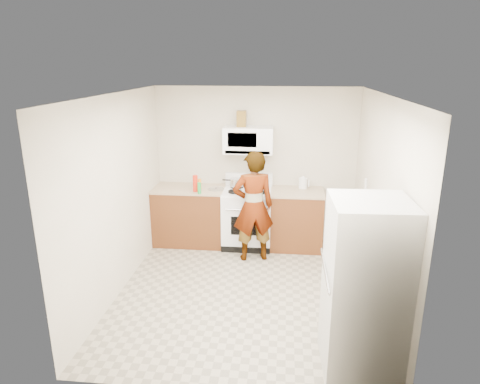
# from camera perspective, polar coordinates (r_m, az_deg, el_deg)

# --- Properties ---
(floor) EXTENTS (3.60, 3.60, 0.00)m
(floor) POSITION_cam_1_polar(r_m,az_deg,el_deg) (5.70, 0.63, -13.07)
(floor) COLOR gray
(floor) RESTS_ON ground
(back_wall) EXTENTS (3.20, 0.02, 2.50)m
(back_wall) POSITION_cam_1_polar(r_m,az_deg,el_deg) (6.91, 2.07, 3.52)
(back_wall) COLOR beige
(back_wall) RESTS_ON floor
(right_wall) EXTENTS (0.02, 3.60, 2.50)m
(right_wall) POSITION_cam_1_polar(r_m,az_deg,el_deg) (5.29, 18.08, -1.54)
(right_wall) COLOR beige
(right_wall) RESTS_ON floor
(cabinet_left) EXTENTS (1.12, 0.62, 0.90)m
(cabinet_left) POSITION_cam_1_polar(r_m,az_deg,el_deg) (7.00, -6.71, -3.24)
(cabinet_left) COLOR brown
(cabinet_left) RESTS_ON floor
(counter_left) EXTENTS (1.14, 0.64, 0.03)m
(counter_left) POSITION_cam_1_polar(r_m,az_deg,el_deg) (6.86, -6.84, 0.43)
(counter_left) COLOR tan
(counter_left) RESTS_ON cabinet_left
(cabinet_right) EXTENTS (0.80, 0.62, 0.90)m
(cabinet_right) POSITION_cam_1_polar(r_m,az_deg,el_deg) (6.85, 7.52, -3.75)
(cabinet_right) COLOR brown
(cabinet_right) RESTS_ON floor
(counter_right) EXTENTS (0.82, 0.64, 0.03)m
(counter_right) POSITION_cam_1_polar(r_m,az_deg,el_deg) (6.70, 7.67, -0.01)
(counter_right) COLOR tan
(counter_right) RESTS_ON cabinet_right
(gas_range) EXTENTS (0.76, 0.65, 1.13)m
(gas_range) POSITION_cam_1_polar(r_m,az_deg,el_deg) (6.85, 0.98, -3.29)
(gas_range) COLOR white
(gas_range) RESTS_ON floor
(microwave) EXTENTS (0.76, 0.38, 0.40)m
(microwave) POSITION_cam_1_polar(r_m,az_deg,el_deg) (6.65, 1.13, 6.96)
(microwave) COLOR white
(microwave) RESTS_ON back_wall
(person) EXTENTS (0.69, 0.54, 1.66)m
(person) POSITION_cam_1_polar(r_m,az_deg,el_deg) (6.25, 1.78, -1.94)
(person) COLOR tan
(person) RESTS_ON floor
(fridge) EXTENTS (0.73, 0.73, 1.70)m
(fridge) POSITION_cam_1_polar(r_m,az_deg,el_deg) (4.21, 16.26, -12.18)
(fridge) COLOR white
(fridge) RESTS_ON floor
(kettle) EXTENTS (0.17, 0.17, 0.16)m
(kettle) POSITION_cam_1_polar(r_m,az_deg,el_deg) (6.84, 8.40, 1.18)
(kettle) COLOR white
(kettle) RESTS_ON counter_right
(jug) EXTENTS (0.14, 0.14, 0.24)m
(jug) POSITION_cam_1_polar(r_m,az_deg,el_deg) (6.64, 0.20, 9.74)
(jug) COLOR brown
(jug) RESTS_ON microwave
(saucepan) EXTENTS (0.26, 0.26, 0.11)m
(saucepan) POSITION_cam_1_polar(r_m,az_deg,el_deg) (6.82, -0.47, 1.27)
(saucepan) COLOR silver
(saucepan) RESTS_ON gas_range
(tray) EXTENTS (0.25, 0.17, 0.05)m
(tray) POSITION_cam_1_polar(r_m,az_deg,el_deg) (6.57, 1.73, 0.15)
(tray) COLOR white
(tray) RESTS_ON gas_range
(bottle_spray) EXTENTS (0.09, 0.09, 0.26)m
(bottle_spray) POSITION_cam_1_polar(r_m,az_deg,el_deg) (6.61, -5.98, 1.15)
(bottle_spray) COLOR red
(bottle_spray) RESTS_ON counter_left
(bottle_hot_sauce) EXTENTS (0.07, 0.07, 0.16)m
(bottle_hot_sauce) POSITION_cam_1_polar(r_m,az_deg,el_deg) (6.74, -5.40, 1.07)
(bottle_hot_sauce) COLOR orange
(bottle_hot_sauce) RESTS_ON counter_left
(bottle_green_cap) EXTENTS (0.07, 0.07, 0.17)m
(bottle_green_cap) POSITION_cam_1_polar(r_m,az_deg,el_deg) (6.50, -5.45, 0.51)
(bottle_green_cap) COLOR green
(bottle_green_cap) RESTS_ON counter_left
(pot_lid) EXTENTS (0.31, 0.31, 0.01)m
(pot_lid) POSITION_cam_1_polar(r_m,az_deg,el_deg) (6.72, -3.22, 0.41)
(pot_lid) COLOR silver
(pot_lid) RESTS_ON counter_left
(broom) EXTENTS (0.15, 0.29, 1.38)m
(broom) POSITION_cam_1_polar(r_m,az_deg,el_deg) (6.20, 16.22, -4.11)
(broom) COLOR silver
(broom) RESTS_ON floor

